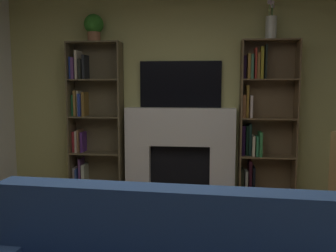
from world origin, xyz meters
name	(u,v)px	position (x,y,z in m)	size (l,w,h in m)	color
wall_back_accent	(181,85)	(0.00, 2.65, 1.44)	(4.96, 0.06, 2.89)	tan
fireplace	(180,147)	(0.00, 2.51, 0.60)	(1.58, 0.52, 1.13)	silver
tv	(181,84)	(0.00, 2.59, 1.45)	(1.10, 0.06, 0.62)	black
bookshelf_left	(91,116)	(-1.24, 2.51, 1.01)	(0.72, 0.30, 2.01)	brown
bookshelf_right	(261,119)	(1.07, 2.52, 0.99)	(0.72, 0.28, 2.01)	brown
potted_plant	(94,26)	(-1.15, 2.47, 2.21)	(0.26, 0.26, 0.36)	#A56A47
vase_with_flowers	(271,26)	(1.15, 2.47, 2.18)	(0.14, 0.14, 0.49)	silver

